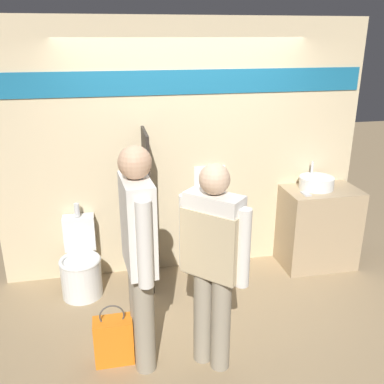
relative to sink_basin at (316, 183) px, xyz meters
name	(u,v)px	position (x,y,z in m)	size (l,w,h in m)	color
ground_plane	(195,292)	(-1.45, -0.36, -0.99)	(16.00, 16.00, 0.00)	#997F5B
display_wall	(184,151)	(-1.45, 0.24, 0.38)	(3.91, 0.07, 2.70)	beige
sink_counter	(318,227)	(0.05, -0.05, -0.53)	(0.82, 0.53, 0.92)	tan
sink_basin	(316,183)	(0.00, 0.00, 0.00)	(0.38, 0.38, 0.27)	silver
cell_phone	(306,194)	(-0.20, -0.16, -0.06)	(0.07, 0.14, 0.01)	#B7B7BC
divider_near_counter	(148,211)	(-1.88, -0.05, -0.16)	(0.03, 0.51, 1.66)	#28231E
urinal_near_counter	(212,203)	(-1.17, 0.09, -0.19)	(0.37, 0.25, 1.22)	silver
toilet	(81,267)	(-2.59, -0.11, -0.69)	(0.42, 0.58, 0.90)	silver
person_in_vest	(213,255)	(-1.53, -1.37, 0.00)	(0.47, 0.47, 1.69)	gray
person_with_lanyard	(139,252)	(-2.07, -1.25, 0.02)	(0.24, 0.63, 1.82)	gray
shopping_bag	(114,340)	(-2.30, -1.20, -0.78)	(0.31, 0.17, 0.54)	orange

